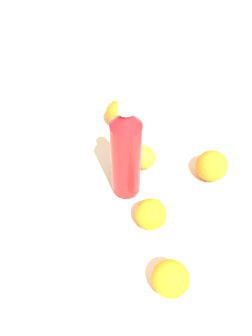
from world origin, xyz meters
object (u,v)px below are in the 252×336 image
orange_1 (143,157)px  orange_3 (119,113)px  orange_0 (170,279)px  folded_napkin (250,204)px  water_bottle (126,153)px  orange_2 (212,166)px  orange_4 (151,214)px

orange_1 → orange_3: orange_3 is taller
orange_0 → folded_napkin: orange_0 is taller
water_bottle → orange_1: (0.01, -0.09, -0.10)m
water_bottle → folded_napkin: 0.33m
orange_0 → orange_3: bearing=-42.1°
folded_napkin → orange_0: bearing=78.6°
orange_2 → orange_3: 0.31m
orange_1 → orange_4: (-0.11, 0.14, 0.01)m
orange_2 → water_bottle: bearing=45.4°
water_bottle → orange_0: bearing=-65.1°
orange_0 → orange_2: 0.32m
orange_4 → orange_0: bearing=137.2°
folded_napkin → orange_1: bearing=9.0°
orange_1 → folded_napkin: 0.29m
water_bottle → orange_1: size_ratio=4.48×
water_bottle → folded_napkin: bearing=-4.3°
orange_1 → folded_napkin: bearing=-171.0°
orange_0 → orange_1: (0.23, -0.24, -0.01)m
orange_4 → orange_1: bearing=-51.1°
water_bottle → orange_4: 0.15m
orange_3 → orange_0: bearing=137.9°
orange_2 → folded_napkin: bearing=169.0°
orange_1 → folded_napkin: orange_1 is taller
orange_0 → folded_napkin: 0.30m
orange_1 → folded_napkin: (-0.28, -0.04, -0.03)m
orange_3 → water_bottle: bearing=130.2°
orange_4 → folded_napkin: bearing=-133.7°
orange_3 → folded_napkin: orange_3 is taller
orange_0 → orange_2: size_ratio=0.97×
orange_4 → folded_napkin: size_ratio=0.51×
orange_3 → folded_napkin: (-0.43, 0.05, -0.03)m
water_bottle → orange_2: bearing=15.8°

